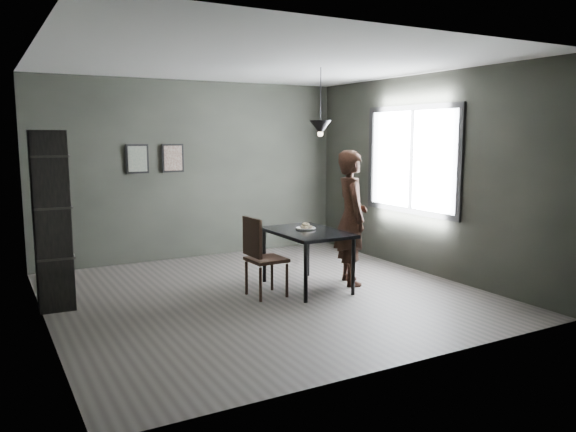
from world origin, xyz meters
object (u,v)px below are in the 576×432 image
wood_chair (260,252)px  shelf_unit (51,219)px  cafe_table (307,237)px  pendant_lamp (320,127)px  white_plate (306,229)px  woman (351,218)px

wood_chair → shelf_unit: 2.42m
cafe_table → pendant_lamp: pendant_lamp is taller
white_plate → pendant_lamp: (0.21, 0.00, 1.29)m
wood_chair → woman: bearing=-2.6°
cafe_table → shelf_unit: bearing=164.8°
wood_chair → pendant_lamp: 1.78m
pendant_lamp → shelf_unit: bearing=167.6°
cafe_table → pendant_lamp: 1.41m
wood_chair → shelf_unit: bearing=156.5°
cafe_table → woman: 0.67m
wood_chair → shelf_unit: size_ratio=0.49×
white_plate → shelf_unit: 3.05m
pendant_lamp → cafe_table: bearing=-158.2°
cafe_table → wood_chair: size_ratio=1.22×
woman → wood_chair: bearing=109.2°
woman → pendant_lamp: bearing=85.1°
white_plate → wood_chair: bearing=-167.4°
white_plate → woman: bearing=-16.3°
white_plate → wood_chair: wood_chair is taller
woman → pendant_lamp: pendant_lamp is taller
woman → wood_chair: (-1.33, 0.01, -0.32)m
cafe_table → white_plate: (0.04, 0.10, 0.08)m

